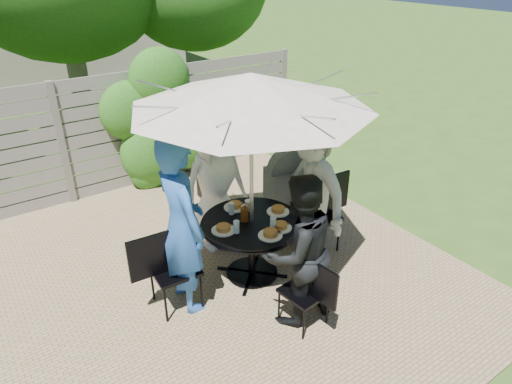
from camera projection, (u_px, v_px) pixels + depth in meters
patio_table at (252, 238)px, 5.16m from camera, size 1.15×1.15×0.74m
umbrella at (251, 91)px, 4.37m from camera, size 2.50×2.50×2.37m
chair_back at (212, 220)px, 5.99m from camera, size 0.45×0.65×0.88m
person_back at (215, 184)px, 5.62m from camera, size 0.84×0.56×1.70m
chair_left at (175, 284)px, 4.79m from camera, size 0.70×0.49×0.96m
person_left at (182, 226)px, 4.54m from camera, size 0.48×0.71×1.93m
chair_front at (304, 304)px, 4.57m from camera, size 0.44×0.62×0.83m
person_front at (298, 252)px, 4.41m from camera, size 0.80×0.63×1.62m
chair_right at (316, 229)px, 5.73m from camera, size 0.73×0.50×1.00m
person_right at (310, 190)px, 5.39m from camera, size 0.69×1.16×1.78m
plate_back at (235, 206)px, 5.31m from camera, size 0.26×0.26×0.06m
plate_left at (223, 229)px, 4.87m from camera, size 0.26×0.26×0.06m
plate_front at (270, 234)px, 4.78m from camera, size 0.26×0.26×0.06m
plate_right at (278, 210)px, 5.22m from camera, size 0.26×0.26×0.06m
plate_extra at (281, 226)px, 4.91m from camera, size 0.24×0.24×0.06m
glass_back at (231, 209)px, 5.16m from camera, size 0.07×0.07×0.14m
glass_left at (236, 227)px, 4.82m from camera, size 0.07×0.07×0.14m
glass_front at (273, 223)px, 4.88m from camera, size 0.07×0.07×0.14m
syrup_jug at (245, 215)px, 5.02m from camera, size 0.09×0.09×0.16m
coffee_cup at (249, 206)px, 5.24m from camera, size 0.08×0.08×0.12m
bbq_grill at (290, 196)px, 5.96m from camera, size 0.71×0.61×1.23m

